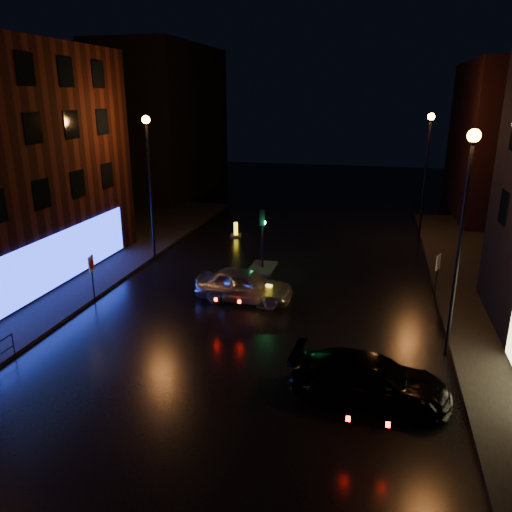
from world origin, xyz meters
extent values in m
plane|color=black|center=(0.00, 0.00, 0.00)|extent=(120.00, 120.00, 0.00)
cube|color=black|center=(-16.00, 35.00, 7.00)|extent=(8.00, 16.00, 14.00)
cube|color=black|center=(15.00, 32.00, 6.00)|extent=(8.00, 14.00, 12.00)
cylinder|color=black|center=(-7.80, 14.00, 4.00)|extent=(0.14, 0.14, 8.00)
cylinder|color=black|center=(-7.80, 14.00, 8.00)|extent=(0.20, 0.20, 0.25)
sphere|color=orange|center=(-7.80, 14.00, 8.15)|extent=(0.44, 0.44, 0.44)
cylinder|color=black|center=(7.80, 6.00, 4.00)|extent=(0.14, 0.14, 8.00)
cylinder|color=black|center=(7.80, 6.00, 8.00)|extent=(0.20, 0.20, 0.25)
sphere|color=orange|center=(7.80, 6.00, 8.15)|extent=(0.44, 0.44, 0.44)
cylinder|color=black|center=(7.80, 22.00, 4.00)|extent=(0.14, 0.14, 8.00)
cylinder|color=black|center=(7.80, 22.00, 8.00)|extent=(0.20, 0.20, 0.25)
sphere|color=orange|center=(7.80, 22.00, 8.15)|extent=(0.44, 0.44, 0.44)
cube|color=black|center=(-1.20, 14.00, 0.06)|extent=(1.40, 2.40, 0.12)
cylinder|color=black|center=(-1.20, 14.00, 1.40)|extent=(0.12, 0.12, 2.80)
cube|color=black|center=(-1.20, 14.00, 3.00)|extent=(0.28, 0.22, 0.90)
cylinder|color=#0CFF59|center=(-1.06, 14.00, 2.72)|extent=(0.05, 0.18, 0.18)
cylinder|color=black|center=(-8.00, 2.00, 0.50)|extent=(0.04, 0.04, 1.00)
imported|color=#B3B5BB|center=(-1.01, 9.36, 0.79)|extent=(4.68, 2.02, 1.58)
imported|color=black|center=(5.03, 2.39, 0.74)|extent=(5.21, 2.37, 1.48)
cube|color=black|center=(0.25, 9.09, 0.05)|extent=(0.98, 1.28, 0.10)
cube|color=yellow|center=(0.25, 9.09, 0.53)|extent=(0.30, 0.22, 0.97)
cube|color=black|center=(0.25, 9.09, 0.53)|extent=(0.29, 0.07, 0.58)
cube|color=black|center=(-4.58, 20.37, 0.05)|extent=(0.97, 1.26, 0.09)
cube|color=yellow|center=(-4.58, 20.37, 0.52)|extent=(0.29, 0.22, 0.94)
cube|color=black|center=(-4.58, 20.37, 0.52)|extent=(0.28, 0.08, 0.56)
cylinder|color=black|center=(-7.90, 7.45, 1.11)|extent=(0.06, 0.06, 2.23)
cube|color=silver|center=(-7.90, 7.45, 1.92)|extent=(0.16, 0.56, 0.76)
cylinder|color=#B20C0C|center=(-7.87, 7.45, 1.92)|extent=(0.10, 0.44, 0.45)
cylinder|color=black|center=(7.90, 11.74, 1.08)|extent=(0.06, 0.06, 2.16)
cube|color=silver|center=(7.90, 11.74, 1.87)|extent=(0.25, 0.52, 0.74)
cylinder|color=#B20C0C|center=(7.87, 11.75, 1.87)|extent=(0.18, 0.41, 0.43)
camera|label=1|loc=(4.80, -12.10, 9.41)|focal=35.00mm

